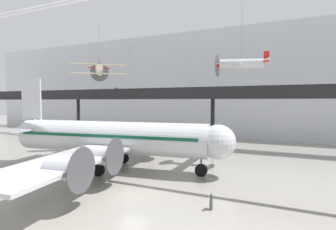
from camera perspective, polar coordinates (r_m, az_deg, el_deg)
ground_plane at (r=23.22m, az=-7.70°, el=-16.71°), size 260.00×260.00×0.00m
hangar_back_wall at (r=57.60m, az=12.79°, el=6.67°), size 140.00×3.00×23.06m
mezzanine_walkway at (r=44.90m, az=9.40°, el=3.89°), size 110.00×3.20×10.18m
airliner_silver_main at (r=30.97m, az=-12.74°, el=-4.81°), size 28.95×33.16×10.62m
suspended_plane_cream_biplane at (r=42.53m, az=-14.71°, el=9.45°), size 7.47×7.07×8.42m
suspended_plane_silver_racer at (r=33.25m, az=15.67°, el=10.68°), size 6.38×7.82×8.69m
suspended_plane_white_twin at (r=55.08m, az=-8.25°, el=4.55°), size 6.41×7.08×11.08m
info_sign_pedestal at (r=20.18m, az=9.39°, el=-18.45°), size 0.18×0.78×1.24m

